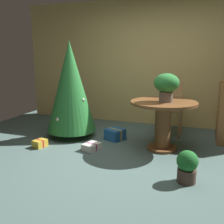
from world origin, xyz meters
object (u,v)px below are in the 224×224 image
Objects in this scene: gift_box_cream at (91,147)px; potted_plant at (187,166)px; holiday_tree at (70,87)px; wooden_chair_far at (171,105)px; gift_box_blue at (115,134)px; flower_vase at (166,85)px; round_dining_table at (163,117)px; gift_box_gold at (40,143)px.

gift_box_cream is 0.81× the size of potted_plant.
holiday_tree reaches higher than gift_box_cream.
gift_box_blue is (-0.85, -0.69, -0.46)m from wooden_chair_far.
flower_vase reaches higher than wooden_chair_far.
flower_vase is at bearing 113.01° from potted_plant.
potted_plant reaches higher than gift_box_cream.
round_dining_table reaches higher than potted_plant.
potted_plant is (2.32, -0.43, 0.14)m from gift_box_gold.
gift_box_gold reaches higher than gift_box_cream.
flower_vase is at bearing 19.59° from gift_box_cream.
wooden_chair_far reaches higher than potted_plant.
gift_box_cream is 1.32× the size of gift_box_gold.
gift_box_cream is 1.60m from potted_plant.
wooden_chair_far is at bearing 24.59° from holiday_tree.
holiday_tree is at bearing 73.35° from gift_box_gold.
holiday_tree is at bearing 174.77° from flower_vase.
potted_plant reaches higher than gift_box_gold.
holiday_tree reaches higher than gift_box_gold.
potted_plant is (1.48, -0.59, 0.15)m from gift_box_cream.
wooden_chair_far reaches higher than gift_box_gold.
wooden_chair_far is at bearing 103.21° from potted_plant.
holiday_tree reaches higher than round_dining_table.
holiday_tree is 1.16m from gift_box_blue.
round_dining_table is 2.62× the size of potted_plant.
holiday_tree is 7.20× the size of gift_box_gold.
flower_vase is (0.03, -0.03, 0.51)m from round_dining_table.
flower_vase is 1.03m from wooden_chair_far.
round_dining_table is 2.72× the size of gift_box_blue.
gift_box_cream is (-1.04, -1.30, -0.50)m from wooden_chair_far.
gift_box_blue reaches higher than gift_box_gold.
round_dining_table is 1.72m from holiday_tree.
holiday_tree is 4.59× the size of gift_box_blue.
gift_box_cream is (-1.07, -0.38, -0.97)m from flower_vase.
holiday_tree is 5.47× the size of gift_box_cream.
wooden_chair_far is 3.14× the size of gift_box_cream.
wooden_chair_far is 1.98m from potted_plant.
flower_vase is 1.71m from holiday_tree.
holiday_tree is 4.43× the size of potted_plant.
round_dining_table is 1.21m from gift_box_cream.
gift_box_cream is at bearing -106.76° from gift_box_blue.
holiday_tree reaches higher than potted_plant.
flower_vase is 1.79× the size of gift_box_gold.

